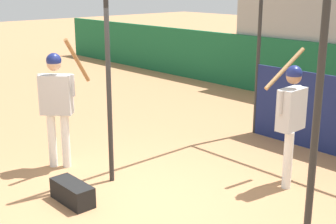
{
  "coord_description": "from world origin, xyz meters",
  "views": [
    {
      "loc": [
        4.47,
        -3.57,
        2.83
      ],
      "look_at": [
        -0.41,
        0.87,
        0.99
      ],
      "focal_mm": 50.0,
      "sensor_mm": 36.0,
      "label": 1
    }
  ],
  "objects": [
    {
      "name": "ground_plane",
      "position": [
        0.0,
        0.0,
        0.0
      ],
      "size": [
        60.0,
        60.0,
        0.0
      ],
      "primitive_type": "plane",
      "color": "#A8754C"
    },
    {
      "name": "batting_cage",
      "position": [
        0.79,
        2.85,
        1.36
      ],
      "size": [
        3.29,
        3.48,
        3.21
      ],
      "color": "#282828",
      "rests_on": "ground"
    },
    {
      "name": "player_batter",
      "position": [
        0.99,
        1.91,
        1.06
      ],
      "size": [
        0.53,
        0.91,
        1.91
      ],
      "rotation": [
        0.0,
        0.0,
        1.6
      ],
      "color": "white",
      "rests_on": "ground"
    },
    {
      "name": "player_waiting",
      "position": [
        -1.81,
        -0.15,
        1.1
      ],
      "size": [
        0.63,
        0.75,
        2.06
      ],
      "rotation": [
        0.0,
        0.0,
        0.76
      ],
      "color": "white",
      "rests_on": "ground"
    },
    {
      "name": "equipment_bag",
      "position": [
        -0.58,
        -0.69,
        0.14
      ],
      "size": [
        0.7,
        0.28,
        0.28
      ],
      "color": "black",
      "rests_on": "ground"
    }
  ]
}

